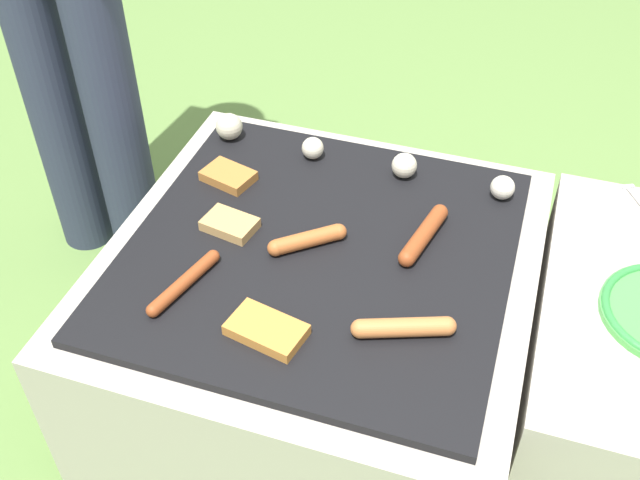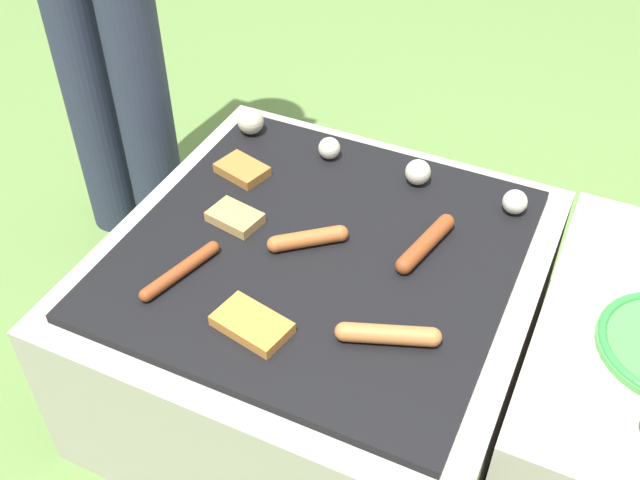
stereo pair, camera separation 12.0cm
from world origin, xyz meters
name	(u,v)px [view 2 (the right image)]	position (x,y,z in m)	size (l,w,h in m)	color
ground_plane	(320,381)	(0.00, 0.00, 0.00)	(14.00, 14.00, 0.00)	#608442
grill	(320,321)	(0.00, 0.00, 0.19)	(0.77, 0.77, 0.39)	#B2AA9E
side_ledge	(638,410)	(0.60, 0.05, 0.19)	(0.41, 0.63, 0.39)	#B2AA9E
sausage_front_center	(388,334)	(0.19, -0.15, 0.40)	(0.16, 0.08, 0.03)	#C6753D
sausage_mid_right	(308,239)	(-0.02, 0.00, 0.40)	(0.12, 0.11, 0.03)	#B7602D
sausage_front_left	(180,271)	(-0.19, -0.16, 0.40)	(0.06, 0.17, 0.02)	#93421E
sausage_mid_left	(426,243)	(0.17, 0.08, 0.40)	(0.06, 0.17, 0.03)	#93421E
bread_slice_left	(236,216)	(-0.18, 0.00, 0.40)	(0.11, 0.08, 0.02)	tan
bread_slice_center	(242,170)	(-0.24, 0.14, 0.40)	(0.11, 0.09, 0.02)	#B27033
bread_slice_right	(252,324)	(-0.02, -0.22, 0.40)	(0.13, 0.10, 0.02)	#D18438
mushroom_row	(356,154)	(-0.04, 0.26, 0.41)	(0.63, 0.08, 0.06)	beige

